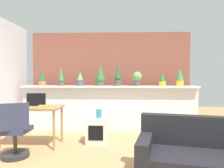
# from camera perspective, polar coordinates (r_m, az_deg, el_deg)

# --- Properties ---
(ground_plane) EXTENTS (12.00, 12.00, 0.00)m
(ground_plane) POSITION_cam_1_polar(r_m,az_deg,el_deg) (3.36, -2.64, -21.11)
(ground_plane) COLOR tan
(divider_wall) EXTENTS (4.25, 0.16, 1.05)m
(divider_wall) POSITION_cam_1_polar(r_m,az_deg,el_deg) (5.14, -0.74, -6.79)
(divider_wall) COLOR silver
(divider_wall) RESTS_ON ground
(plant_shelf) EXTENTS (4.25, 0.34, 0.04)m
(plant_shelf) POSITION_cam_1_polar(r_m,az_deg,el_deg) (5.05, -0.77, -0.73)
(plant_shelf) COLOR silver
(plant_shelf) RESTS_ON divider_wall
(brick_wall_behind) EXTENTS (4.25, 0.10, 2.50)m
(brick_wall_behind) POSITION_cam_1_polar(r_m,az_deg,el_deg) (5.68, -0.43, 1.40)
(brick_wall_behind) COLOR brown
(brick_wall_behind) RESTS_ON ground
(potted_plant_0) EXTENTS (0.18, 0.18, 0.35)m
(potted_plant_0) POSITION_cam_1_polar(r_m,az_deg,el_deg) (5.42, -18.60, 1.44)
(potted_plant_0) COLOR #C66B42
(potted_plant_0) RESTS_ON plant_shelf
(potted_plant_1) EXTENTS (0.13, 0.13, 0.48)m
(potted_plant_1) POSITION_cam_1_polar(r_m,az_deg,el_deg) (5.20, -13.78, 1.90)
(potted_plant_1) COLOR #4C4C51
(potted_plant_1) RESTS_ON plant_shelf
(potted_plant_2) EXTENTS (0.18, 0.18, 0.34)m
(potted_plant_2) POSITION_cam_1_polar(r_m,az_deg,el_deg) (5.15, -8.72, 1.25)
(potted_plant_2) COLOR #4C4C51
(potted_plant_2) RESTS_ON plant_shelf
(potted_plant_3) EXTENTS (0.22, 0.22, 0.52)m
(potted_plant_3) POSITION_cam_1_polar(r_m,az_deg,el_deg) (5.08, -3.18, 2.14)
(potted_plant_3) COLOR #4C4C51
(potted_plant_3) RESTS_ON plant_shelf
(potted_plant_4) EXTENTS (0.16, 0.16, 0.52)m
(potted_plant_4) POSITION_cam_1_polar(r_m,az_deg,el_deg) (5.03, 1.62, 2.14)
(potted_plant_4) COLOR #4C4C51
(potted_plant_4) RESTS_ON plant_shelf
(potted_plant_5) EXTENTS (0.23, 0.23, 0.34)m
(potted_plant_5) POSITION_cam_1_polar(r_m,az_deg,el_deg) (5.06, 6.91, 1.75)
(potted_plant_5) COLOR #4C4C51
(potted_plant_5) RESTS_ON plant_shelf
(potted_plant_6) EXTENTS (0.16, 0.16, 0.32)m
(potted_plant_6) POSITION_cam_1_polar(r_m,az_deg,el_deg) (5.11, 13.63, 1.16)
(potted_plant_6) COLOR gold
(potted_plant_6) RESTS_ON plant_shelf
(potted_plant_7) EXTENTS (0.20, 0.20, 0.43)m
(potted_plant_7) POSITION_cam_1_polar(r_m,az_deg,el_deg) (5.27, 18.07, 1.89)
(potted_plant_7) COLOR gold
(potted_plant_7) RESTS_ON plant_shelf
(desk) EXTENTS (1.10, 0.60, 0.75)m
(desk) POSITION_cam_1_polar(r_m,az_deg,el_deg) (4.27, -21.07, -6.88)
(desk) COLOR #99754C
(desk) RESTS_ON ground
(tv_monitor) EXTENTS (0.36, 0.04, 0.25)m
(tv_monitor) POSITION_cam_1_polar(r_m,az_deg,el_deg) (4.30, -20.06, -4.02)
(tv_monitor) COLOR black
(tv_monitor) RESTS_ON desk
(office_chair) EXTENTS (0.51, 0.51, 0.91)m
(office_chair) POSITION_cam_1_polar(r_m,az_deg,el_deg) (3.77, -25.11, -12.43)
(office_chair) COLOR #262628
(office_chair) RESTS_ON ground
(side_cube_shelf) EXTENTS (0.40, 0.41, 0.50)m
(side_cube_shelf) POSITION_cam_1_polar(r_m,az_deg,el_deg) (4.24, -4.17, -12.56)
(side_cube_shelf) COLOR silver
(side_cube_shelf) RESTS_ON ground
(vase_on_shelf) EXTENTS (0.11, 0.11, 0.18)m
(vase_on_shelf) POSITION_cam_1_polar(r_m,az_deg,el_deg) (4.13, -3.60, -8.11)
(vase_on_shelf) COLOR teal
(vase_on_shelf) RESTS_ON side_cube_shelf
(book_on_desk) EXTENTS (0.19, 0.12, 0.04)m
(book_on_desk) POSITION_cam_1_polar(r_m,az_deg,el_deg) (4.08, -18.16, -5.81)
(book_on_desk) COLOR gold
(book_on_desk) RESTS_ON desk
(couch) EXTENTS (1.69, 1.09, 0.80)m
(couch) POSITION_cam_1_polar(r_m,az_deg,el_deg) (2.92, 23.70, -18.98)
(couch) COLOR black
(couch) RESTS_ON ground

